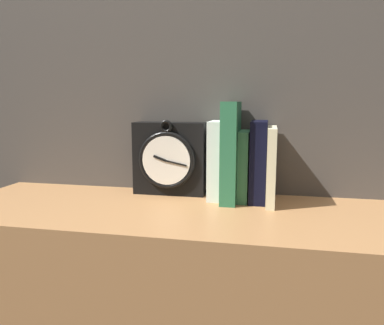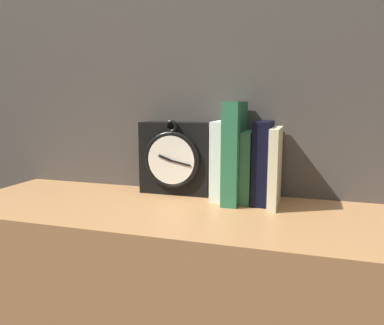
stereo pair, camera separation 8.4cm
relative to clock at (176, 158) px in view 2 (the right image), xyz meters
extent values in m
cube|color=#47423D|center=(0.09, 0.07, 0.34)|extent=(6.00, 0.05, 2.60)
cube|color=black|center=(0.00, 0.01, 0.00)|extent=(0.20, 0.06, 0.20)
torus|color=black|center=(0.00, -0.03, 0.00)|extent=(0.16, 0.01, 0.16)
cylinder|color=white|center=(0.00, -0.04, 0.00)|extent=(0.13, 0.01, 0.13)
cube|color=black|center=(-0.02, -0.04, 0.01)|extent=(0.04, 0.00, 0.02)
cube|color=black|center=(0.03, -0.04, -0.01)|extent=(0.06, 0.00, 0.02)
torus|color=black|center=(0.00, -0.03, 0.09)|extent=(0.03, 0.01, 0.03)
cube|color=white|center=(0.14, -0.02, 0.00)|extent=(0.04, 0.11, 0.21)
cube|color=#296C45|center=(0.17, -0.04, 0.03)|extent=(0.04, 0.15, 0.26)
cube|color=#326946|center=(0.21, -0.02, -0.01)|extent=(0.03, 0.12, 0.18)
cube|color=black|center=(0.24, -0.02, 0.00)|extent=(0.04, 0.12, 0.21)
cube|color=beige|center=(0.28, -0.04, 0.00)|extent=(0.02, 0.15, 0.19)
camera|label=1|loc=(0.27, -1.00, 0.16)|focal=35.00mm
camera|label=2|loc=(0.35, -0.98, 0.16)|focal=35.00mm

